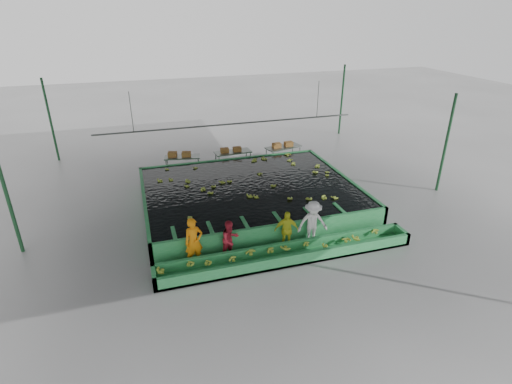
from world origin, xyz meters
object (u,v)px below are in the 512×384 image
object	(u,v)px
worker_a	(194,242)
packing_table_right	(283,154)
flotation_tank	(250,194)
packing_table_left	(183,164)
box_stack_right	(283,147)
box_stack_mid	(231,152)
worker_d	(313,223)
sorting_trough	(288,254)
worker_c	(286,230)
worker_b	(230,240)
packing_table_mid	(233,159)
box_stack_left	(180,157)

from	to	relation	value
worker_a	packing_table_right	size ratio (longest dim) A/B	0.86
flotation_tank	packing_table_left	size ratio (longest dim) A/B	5.00
packing_table_right	box_stack_right	bearing A→B (deg)	-143.71
packing_table_right	box_stack_right	world-z (taller)	box_stack_right
box_stack_mid	worker_d	bearing A→B (deg)	-83.43
sorting_trough	packing_table_left	xyz separation A→B (m)	(-2.55, 10.14, 0.20)
packing_table_left	box_stack_right	distance (m)	6.05
worker_c	packing_table_left	size ratio (longest dim) A/B	0.80
flotation_tank	worker_b	size ratio (longest dim) A/B	6.41
worker_d	packing_table_left	distance (m)	10.12
box_stack_mid	box_stack_right	bearing A→B (deg)	-1.47
packing_table_left	packing_table_mid	bearing A→B (deg)	-3.66
sorting_trough	box_stack_left	distance (m)	10.54
packing_table_left	box_stack_mid	distance (m)	2.87
sorting_trough	worker_b	xyz separation A→B (m)	(-2.03, 0.80, 0.53)
worker_d	box_stack_mid	xyz separation A→B (m)	(-1.05, 9.12, 0.03)
flotation_tank	worker_c	size ratio (longest dim) A/B	6.23
packing_table_mid	box_stack_mid	bearing A→B (deg)	-165.21
worker_c	box_stack_left	world-z (taller)	worker_c
box_stack_left	box_stack_right	world-z (taller)	box_stack_right
worker_c	box_stack_left	bearing A→B (deg)	119.69
worker_c	flotation_tank	bearing A→B (deg)	105.30
packing_table_left	packing_table_right	world-z (taller)	packing_table_right
sorting_trough	worker_b	distance (m)	2.25
worker_b	box_stack_mid	distance (m)	9.41
worker_b	packing_table_left	world-z (taller)	worker_b
sorting_trough	packing_table_right	size ratio (longest dim) A/B	4.60
worker_a	packing_table_mid	xyz separation A→B (m)	(3.78, 9.15, -0.45)
packing_table_left	box_stack_left	bearing A→B (deg)	169.14
sorting_trough	packing_table_left	bearing A→B (deg)	104.12
flotation_tank	packing_table_right	xyz separation A→B (m)	(3.53, 4.79, 0.04)
worker_b	sorting_trough	bearing A→B (deg)	-44.59
worker_c	packing_table_mid	bearing A→B (deg)	101.31
packing_table_right	box_stack_left	xyz separation A→B (m)	(-6.22, 0.29, 0.42)
packing_table_right	box_stack_mid	distance (m)	3.30
box_stack_mid	worker_a	bearing A→B (deg)	-111.83
sorting_trough	packing_table_left	world-z (taller)	packing_table_left
worker_d	box_stack_mid	bearing A→B (deg)	104.47
box_stack_left	box_stack_mid	bearing A→B (deg)	-4.83
sorting_trough	worker_a	world-z (taller)	worker_a
worker_d	box_stack_right	xyz separation A→B (m)	(2.15, 9.04, 0.05)
sorting_trough	box_stack_left	xyz separation A→B (m)	(-2.70, 10.17, 0.66)
worker_a	worker_c	bearing A→B (deg)	-9.46
packing_table_right	box_stack_left	distance (m)	6.24
packing_table_mid	box_stack_left	xyz separation A→B (m)	(-3.09, 0.22, 0.43)
sorting_trough	worker_c	distance (m)	1.00
worker_c	worker_d	world-z (taller)	worker_d
sorting_trough	box_stack_mid	bearing A→B (deg)	88.47
box_stack_right	packing_table_mid	bearing A→B (deg)	177.84
packing_table_mid	box_stack_right	distance (m)	3.11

